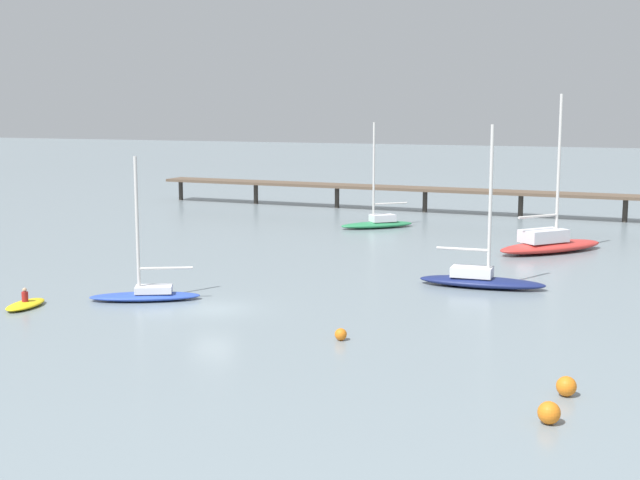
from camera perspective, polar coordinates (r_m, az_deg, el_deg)
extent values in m
plane|color=gray|center=(49.90, -6.87, -4.44)|extent=(400.00, 400.00, 0.00)
cube|color=brown|center=(94.02, 6.76, 3.26)|extent=(62.15, 6.10, 0.30)
cylinder|color=#38332D|center=(106.68, -8.91, 3.16)|extent=(0.50, 0.50, 2.29)
cylinder|color=#38332D|center=(101.70, -4.13, 2.97)|extent=(0.50, 0.50, 2.29)
cylinder|color=#38332D|center=(97.49, 1.10, 2.74)|extent=(0.50, 0.50, 2.29)
cylinder|color=#38332D|center=(94.16, 6.75, 2.47)|extent=(0.50, 0.50, 2.29)
cylinder|color=#38332D|center=(91.80, 12.74, 2.16)|extent=(0.50, 0.50, 2.29)
cylinder|color=#38332D|center=(90.50, 18.98, 1.81)|extent=(0.50, 0.50, 2.29)
ellipsoid|color=#2D4CB7|center=(52.75, -11.15, -3.57)|extent=(6.54, 4.45, 0.45)
cube|color=silver|center=(52.61, -10.61, -3.12)|extent=(2.46, 2.08, 0.39)
cylinder|color=silver|center=(52.07, -11.64, 0.93)|extent=(0.20, 0.20, 7.92)
cylinder|color=silver|center=(52.31, -9.86, -1.79)|extent=(2.86, 1.51, 0.16)
ellipsoid|color=navy|center=(56.31, 10.33, -2.67)|extent=(7.90, 2.48, 0.64)
cube|color=silver|center=(56.28, 9.72, -2.01)|extent=(2.57, 1.64, 0.61)
cylinder|color=silver|center=(55.49, 10.87, 2.41)|extent=(0.21, 0.21, 9.44)
cylinder|color=silver|center=(56.14, 9.13, -0.58)|extent=(3.28, 0.28, 0.17)
ellipsoid|color=#287F4C|center=(81.91, 3.66, 0.98)|extent=(6.67, 6.09, 0.58)
cube|color=silver|center=(82.05, 4.03, 1.42)|extent=(2.59, 2.50, 0.64)
cylinder|color=silver|center=(81.26, 3.47, 4.34)|extent=(0.20, 0.20, 9.08)
cylinder|color=silver|center=(82.20, 4.53, 2.35)|extent=(2.66, 2.29, 0.16)
ellipsoid|color=red|center=(70.63, 14.58, -0.41)|extent=(8.48, 9.13, 0.86)
cube|color=silver|center=(69.98, 14.14, 0.27)|extent=(3.82, 3.96, 0.95)
cylinder|color=silver|center=(70.29, 15.06, 4.47)|extent=(0.24, 0.24, 11.19)
cylinder|color=silver|center=(69.36, 13.80, 1.49)|extent=(2.62, 2.95, 0.19)
ellipsoid|color=yellow|center=(52.60, -18.37, -3.95)|extent=(1.73, 3.29, 0.35)
cylinder|color=maroon|center=(52.51, -18.39, -3.47)|extent=(0.39, 0.39, 0.55)
sphere|color=tan|center=(52.43, -18.41, -3.04)|extent=(0.24, 0.24, 0.24)
sphere|color=orange|center=(36.45, 15.51, -9.02)|extent=(0.80, 0.80, 0.80)
sphere|color=orange|center=(33.29, 14.47, -10.67)|extent=(0.83, 0.83, 0.83)
sphere|color=orange|center=(43.14, 1.34, -6.07)|extent=(0.59, 0.59, 0.59)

